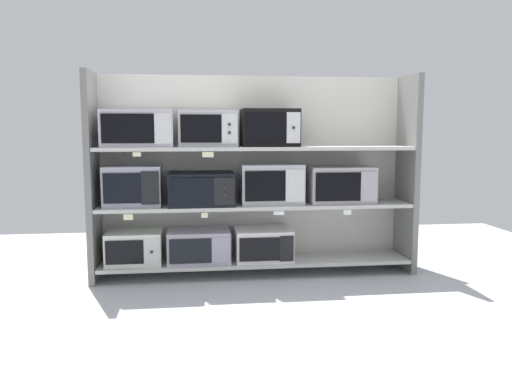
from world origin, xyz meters
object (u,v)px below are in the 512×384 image
at_px(microwave_0, 134,247).
at_px(microwave_1, 199,246).
at_px(microwave_5, 271,184).
at_px(microwave_4, 202,189).
at_px(microwave_3, 133,186).
at_px(microwave_9, 270,128).
at_px(microwave_6, 340,184).
at_px(microwave_8, 208,129).
at_px(microwave_7, 138,129).
at_px(microwave_2, 263,244).

distance_m(microwave_0, microwave_1, 0.54).
bearing_deg(microwave_5, microwave_4, -179.97).
height_order(microwave_3, microwave_9, microwave_9).
relative_size(microwave_3, microwave_4, 0.85).
xyz_separation_m(microwave_1, microwave_5, (0.62, 0.00, 0.52)).
bearing_deg(microwave_6, microwave_1, 180.00).
bearing_deg(microwave_0, microwave_8, -0.01).
xyz_separation_m(microwave_3, microwave_7, (0.05, -0.00, 0.47)).
xyz_separation_m(microwave_6, microwave_8, (-1.13, 0.00, 0.48)).
distance_m(microwave_1, microwave_7, 1.10).
bearing_deg(microwave_1, microwave_2, 0.00).
distance_m(microwave_0, microwave_9, 1.51).
relative_size(microwave_0, microwave_4, 0.84).
height_order(microwave_5, microwave_9, microwave_9).
height_order(microwave_3, microwave_5, microwave_5).
bearing_deg(microwave_9, microwave_2, 179.92).
distance_m(microwave_5, microwave_8, 0.71).
bearing_deg(microwave_0, microwave_4, -0.04).
bearing_deg(microwave_8, microwave_9, 0.00).
distance_m(microwave_5, microwave_9, 0.47).
bearing_deg(microwave_1, microwave_4, -0.55).
bearing_deg(microwave_9, microwave_3, 179.99).
height_order(microwave_0, microwave_7, microwave_7).
xyz_separation_m(microwave_2, microwave_9, (0.06, -0.00, 0.99)).
bearing_deg(microwave_7, microwave_0, 179.80).
bearing_deg(microwave_4, microwave_6, 0.01).
height_order(microwave_0, microwave_9, microwave_9).
relative_size(microwave_1, microwave_4, 0.96).
distance_m(microwave_3, microwave_8, 0.78).
height_order(microwave_4, microwave_6, microwave_6).
xyz_separation_m(microwave_0, microwave_4, (0.56, -0.00, 0.49)).
bearing_deg(microwave_0, microwave_7, -0.20).
bearing_deg(microwave_3, microwave_8, -0.01).
distance_m(microwave_0, microwave_4, 0.75).
bearing_deg(microwave_1, microwave_8, -0.03).
xyz_separation_m(microwave_3, microwave_6, (1.75, -0.00, -0.01)).
distance_m(microwave_2, microwave_5, 0.53).
bearing_deg(microwave_7, microwave_2, 0.01).
bearing_deg(microwave_4, microwave_8, 0.22).
relative_size(microwave_5, microwave_9, 1.11).
relative_size(microwave_2, microwave_3, 1.04).
bearing_deg(microwave_2, microwave_8, -179.99).
bearing_deg(microwave_2, microwave_1, -180.00).
distance_m(microwave_2, microwave_9, 1.00).
bearing_deg(microwave_7, microwave_6, 0.00).
distance_m(microwave_2, microwave_6, 0.84).
bearing_deg(microwave_3, microwave_2, -0.00).
relative_size(microwave_2, microwave_8, 1.00).
distance_m(microwave_3, microwave_7, 0.47).
bearing_deg(microwave_8, microwave_6, -0.00).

